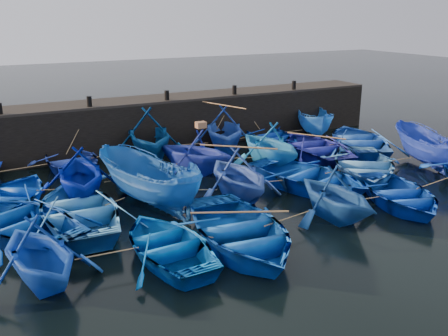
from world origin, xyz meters
name	(u,v)px	position (x,y,z in m)	size (l,w,h in m)	color
ground	(264,209)	(0.00, 0.00, 0.00)	(120.00, 120.00, 0.00)	black
quay_wall	(162,123)	(0.00, 10.50, 1.25)	(26.00, 2.50, 2.50)	black
quay_top	(161,99)	(0.00, 10.50, 2.56)	(26.00, 2.50, 0.12)	black
bollard_1	(89,101)	(-4.00, 9.60, 2.87)	(0.24, 0.24, 0.50)	black
bollard_2	(167,95)	(0.00, 9.60, 2.87)	(0.24, 0.24, 0.50)	black
bollard_3	(234,90)	(4.00, 9.60, 2.87)	(0.24, 0.24, 0.50)	black
bollard_4	(294,85)	(8.00, 9.60, 2.87)	(0.24, 0.24, 0.50)	black
boat_1	(71,162)	(-5.42, 7.81, 0.49)	(3.39, 4.74, 0.98)	#1F3699
boat_2	(148,134)	(-1.58, 8.22, 1.29)	(4.21, 4.89, 2.57)	navy
boat_3	(223,129)	(2.39, 7.84, 1.20)	(3.94, 4.57, 2.40)	blue
boat_4	(271,135)	(5.47, 7.99, 0.46)	(3.16, 4.41, 0.92)	#052B93
boat_5	(315,123)	(8.42, 7.95, 0.90)	(1.75, 4.63, 1.79)	blue
boat_6	(11,196)	(-8.29, 4.41, 0.47)	(3.28, 4.58, 0.95)	#0235A9
boat_7	(80,172)	(-5.77, 4.17, 1.10)	(3.61, 4.19, 2.21)	#001791
boat_8	(146,177)	(-3.09, 4.25, 0.48)	(3.34, 4.67, 0.97)	blue
boat_9	(195,151)	(-0.45, 5.13, 1.03)	(3.37, 3.91, 2.06)	#1C309C
boat_10	(270,144)	(3.07, 4.43, 1.10)	(3.59, 4.17, 2.19)	blue
boat_11	(315,147)	(5.87, 4.57, 0.55)	(3.81, 5.32, 1.10)	navy
boat_12	(359,140)	(8.67, 4.54, 0.59)	(4.05, 5.66, 1.17)	blue
boat_13	(21,220)	(-8.25, 1.65, 0.55)	(3.80, 5.31, 1.10)	navy
boat_14	(79,209)	(-6.37, 1.72, 0.57)	(3.90, 5.45, 1.13)	blue
boat_15	(147,182)	(-3.77, 2.10, 1.01)	(1.98, 5.24, 2.03)	#11498C
boat_16	(238,174)	(-0.38, 1.31, 1.05)	(3.43, 3.98, 2.10)	#2C4FB0
boat_17	(308,176)	(2.75, 0.99, 0.56)	(3.89, 5.44, 1.13)	#06389E
boat_18	(363,165)	(5.82, 1.10, 0.57)	(3.91, 5.47, 1.13)	#2D66B0
boat_19	(426,148)	(9.58, 1.01, 0.90)	(1.75, 4.65, 1.80)	#17309D
boat_20	(38,253)	(-8.17, -1.87, 0.98)	(3.20, 3.72, 1.96)	#0E3FB3
boat_21	(168,244)	(-4.57, -1.98, 0.46)	(3.18, 4.44, 0.92)	#00469B
boat_22	(239,231)	(-2.39, -2.39, 0.59)	(4.04, 5.65, 1.17)	#074197
boat_23	(335,194)	(1.68, -1.98, 0.96)	(3.15, 3.65, 1.92)	navy
boat_24	(400,194)	(4.66, -2.13, 0.48)	(3.33, 4.66, 0.97)	#07339C
wooden_crate	(201,125)	(-0.15, 5.13, 2.20)	(0.44, 0.36, 0.28)	brown
mooring_ropes	(211,153)	(0.30, 5.01, 0.88)	(18.40, 11.93, 2.10)	tan
loose_oars	(257,143)	(1.38, 2.83, 1.72)	(10.52, 12.31, 1.36)	#99724C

